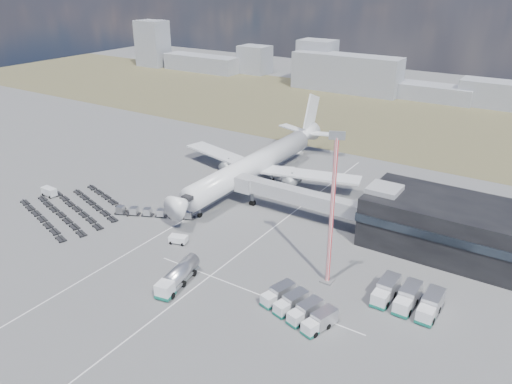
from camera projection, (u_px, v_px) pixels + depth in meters
The scene contains 16 objects.
ground at pixel (172, 234), 102.09m from camera, with size 420.00×420.00×0.00m, color #565659.
grass_strip at pixel (370, 115), 186.44m from camera, with size 420.00×90.00×0.01m, color #4E4E2F.
lane_markings at pixel (219, 241), 99.53m from camera, with size 47.12×110.00×0.01m.
terminal at pixel (445, 224), 94.59m from camera, with size 30.40×16.40×11.00m.
jet_bridge at pixel (290, 194), 107.80m from camera, with size 30.30×3.80×7.05m.
airliner at pixel (258, 163), 124.77m from camera, with size 51.59×64.53×17.62m.
skyline at pixel (428, 81), 207.51m from camera, with size 304.20×26.14×24.48m.
fuel_tanker at pixel (178, 276), 84.85m from camera, with size 4.46×10.92×3.43m.
pushback_tug at pixel (178, 240), 98.34m from camera, with size 3.51×1.98×1.56m, color silver.
utility_van at pixel (49, 192), 118.81m from camera, with size 3.92×1.77×2.12m, color silver.
catering_truck at pixel (288, 177), 126.03m from camera, with size 4.86×7.01×2.98m.
service_trucks_near at pixel (298, 307), 77.65m from camera, with size 12.46×9.03×2.49m.
service_trucks_far at pixel (408, 298), 79.44m from camera, with size 9.92×7.56×2.98m.
uld_row at pixel (154, 212), 108.90m from camera, with size 17.23×8.80×1.65m.
baggage_dollies at pixel (75, 209), 111.89m from camera, with size 27.99×23.12×0.67m.
floodlight_mast at pixel (332, 211), 80.92m from camera, with size 2.55×2.09×27.03m.
Camera 1 is at (63.25, -66.04, 49.29)m, focal length 35.00 mm.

